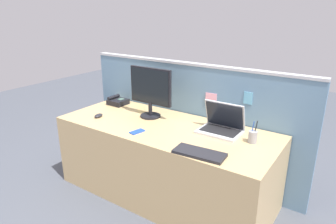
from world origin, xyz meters
name	(u,v)px	position (x,y,z in m)	size (l,w,h in m)	color
ground_plane	(165,193)	(0.00, 0.00, 0.00)	(10.00, 10.00, 0.00)	#4C515B
desk	(165,161)	(0.00, 0.00, 0.35)	(2.00, 0.81, 0.70)	tan
cubicle_divider	(190,121)	(0.00, 0.45, 0.61)	(2.40, 0.08, 1.21)	#6084A3
desktop_monitor	(150,89)	(-0.26, 0.13, 0.97)	(0.46, 0.20, 0.48)	black
laptop	(222,125)	(0.47, 0.17, 0.76)	(0.35, 0.26, 0.26)	silver
desk_phone	(118,101)	(-0.80, 0.24, 0.73)	(0.18, 0.18, 0.09)	black
keyboard_main	(199,153)	(0.52, -0.31, 0.71)	(0.38, 0.16, 0.02)	#232328
computer_mouse_right_hand	(98,116)	(-0.67, -0.17, 0.72)	(0.06, 0.10, 0.03)	#232328
pen_cup	(253,137)	(0.77, 0.10, 0.75)	(0.07, 0.07, 0.18)	#99999E
cell_phone_blue_case	(137,132)	(-0.12, -0.25, 0.70)	(0.06, 0.13, 0.01)	blue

